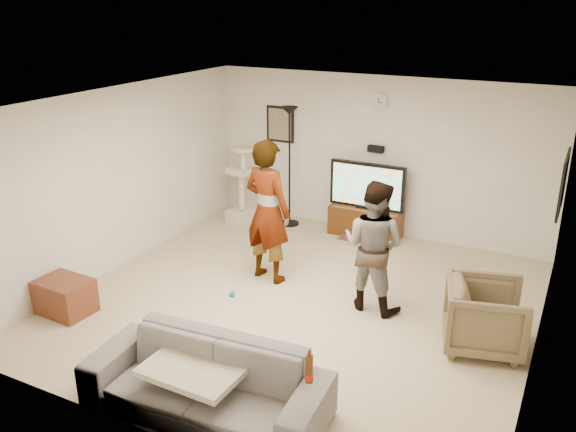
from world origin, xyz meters
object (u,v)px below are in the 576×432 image
at_px(tv_stand, 366,221).
at_px(beer_bottle, 309,369).
at_px(floor_lamp, 289,167).
at_px(sofa, 206,381).
at_px(side_table, 65,296).
at_px(cat_tree, 242,184).
at_px(person_right, 373,246).
at_px(armchair, 485,317).
at_px(person_left, 268,211).
at_px(tv, 367,185).

bearing_deg(tv_stand, beer_bottle, -75.32).
bearing_deg(floor_lamp, sofa, -71.91).
height_order(tv_stand, side_table, tv_stand).
distance_m(cat_tree, beer_bottle, 5.54).
bearing_deg(cat_tree, floor_lamp, 17.27).
bearing_deg(beer_bottle, person_right, 98.17).
bearing_deg(armchair, floor_lamp, 41.86).
xyz_separation_m(cat_tree, sofa, (2.30, -4.42, -0.33)).
relative_size(tv_stand, cat_tree, 0.85).
bearing_deg(cat_tree, tv_stand, 9.92).
bearing_deg(cat_tree, person_left, -49.81).
bearing_deg(beer_bottle, side_table, 168.02).
xyz_separation_m(sofa, beer_bottle, (1.03, 0.00, 0.45)).
relative_size(person_right, sofa, 0.72).
bearing_deg(side_table, armchair, 17.91).
bearing_deg(side_table, beer_bottle, -11.98).
relative_size(armchair, side_table, 1.31).
relative_size(tv_stand, person_right, 0.70).
bearing_deg(tv_stand, tv, 0.00).
xyz_separation_m(tv_stand, person_left, (-0.63, -2.08, 0.73)).
relative_size(floor_lamp, person_left, 1.02).
bearing_deg(person_left, tv, -95.42).
height_order(tv_stand, tv, tv).
height_order(tv, floor_lamp, floor_lamp).
distance_m(floor_lamp, beer_bottle, 5.32).
relative_size(floor_lamp, armchair, 2.36).
relative_size(sofa, armchair, 2.69).
distance_m(sofa, side_table, 2.69).
height_order(floor_lamp, sofa, floor_lamp).
bearing_deg(floor_lamp, beer_bottle, -61.28).
distance_m(floor_lamp, armchair, 4.35).
xyz_separation_m(beer_bottle, side_table, (-3.61, 0.77, -0.57)).
relative_size(person_right, armchair, 1.95).
xyz_separation_m(tv, person_right, (0.88, -2.20, -0.02)).
distance_m(person_left, armchair, 3.00).
height_order(person_right, armchair, person_right).
bearing_deg(floor_lamp, person_left, -70.98).
height_order(person_right, side_table, person_right).
relative_size(tv, floor_lamp, 0.62).
height_order(sofa, side_table, sofa).
height_order(person_right, sofa, person_right).
bearing_deg(side_table, tv, 59.66).
bearing_deg(floor_lamp, person_right, -43.61).
xyz_separation_m(person_left, armchair, (2.91, -0.45, -0.58)).
relative_size(tv_stand, armchair, 1.35).
bearing_deg(person_right, cat_tree, -24.18).
height_order(person_left, sofa, person_left).
distance_m(tv_stand, cat_tree, 2.15).
relative_size(tv, beer_bottle, 4.85).
bearing_deg(person_right, tv, -60.47).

